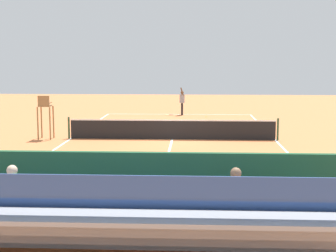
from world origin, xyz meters
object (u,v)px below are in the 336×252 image
at_px(courtside_bench, 270,210).
at_px(tennis_racket, 168,115).
at_px(tennis_ball_far, 168,120).
at_px(equipment_bag, 200,227).
at_px(bleacher_stand, 132,223).
at_px(umpire_chair, 45,112).
at_px(tennis_ball_near, 206,117).
at_px(tennis_player, 182,100).
at_px(tennis_net, 172,129).

bearing_deg(courtside_bench, tennis_racket, -81.44).
bearing_deg(tennis_ball_far, courtside_bench, 99.27).
bearing_deg(courtside_bench, equipment_bag, 4.62).
xyz_separation_m(bleacher_stand, tennis_racket, (0.68, -25.79, -0.89)).
relative_size(equipment_bag, tennis_ball_far, 13.64).
bearing_deg(umpire_chair, tennis_racket, -116.89).
height_order(courtside_bench, equipment_bag, courtside_bench).
xyz_separation_m(equipment_bag, tennis_ball_far, (1.83, -21.07, -0.15)).
xyz_separation_m(tennis_racket, tennis_ball_near, (-2.64, 1.14, 0.02)).
distance_m(equipment_bag, tennis_player, 24.06).
bearing_deg(tennis_racket, umpire_chair, 63.11).
bearing_deg(bleacher_stand, tennis_ball_far, -88.68).
distance_m(courtside_bench, tennis_ball_far, 21.23).
xyz_separation_m(tennis_racket, tennis_ball_far, (-0.16, 2.80, 0.02)).
bearing_deg(tennis_racket, courtside_bench, 98.56).
bearing_deg(equipment_bag, tennis_ball_far, -85.04).
height_order(equipment_bag, tennis_ball_near, equipment_bag).
relative_size(tennis_racket, tennis_ball_near, 8.61).
distance_m(equipment_bag, tennis_ball_near, 22.73).
height_order(umpire_chair, equipment_bag, umpire_chair).
height_order(tennis_net, tennis_racket, tennis_net).
bearing_deg(tennis_racket, tennis_net, 94.25).
distance_m(tennis_net, tennis_ball_near, 9.52).
xyz_separation_m(tennis_ball_near, tennis_ball_far, (2.48, 1.65, 0.00)).
bearing_deg(tennis_ball_far, tennis_ball_near, -146.33).
height_order(tennis_net, tennis_ball_far, tennis_net).
xyz_separation_m(umpire_chair, tennis_ball_near, (-8.06, -9.55, -1.28)).
height_order(tennis_net, tennis_ball_near, tennis_net).
bearing_deg(tennis_net, tennis_player, -91.19).
relative_size(bleacher_stand, tennis_player, 4.70).
relative_size(tennis_racket, tennis_ball_far, 8.61).
xyz_separation_m(tennis_player, tennis_ball_far, (0.84, 2.95, -0.98)).
bearing_deg(tennis_ball_near, bleacher_stand, 85.47).
relative_size(tennis_net, tennis_ball_near, 156.06).
bearing_deg(bleacher_stand, equipment_bag, -124.07).
relative_size(bleacher_stand, tennis_ball_near, 137.27).
relative_size(tennis_player, tennis_ball_near, 29.18).
relative_size(courtside_bench, tennis_ball_near, 27.27).
bearing_deg(umpire_chair, tennis_ball_near, -130.16).
distance_m(tennis_player, tennis_racket, 1.42).
bearing_deg(tennis_ball_near, courtside_bench, 92.37).
bearing_deg(tennis_player, courtside_bench, 96.15).
bearing_deg(tennis_ball_near, tennis_racket, -23.45).
distance_m(bleacher_stand, umpire_chair, 16.29).
bearing_deg(tennis_net, equipment_bag, 95.15).
relative_size(tennis_net, tennis_racket, 18.12).
height_order(equipment_bag, tennis_racket, equipment_bag).
distance_m(tennis_net, courtside_bench, 13.56).
xyz_separation_m(tennis_net, tennis_ball_near, (-1.86, -9.32, -0.47)).
bearing_deg(tennis_player, tennis_ball_near, 141.65).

